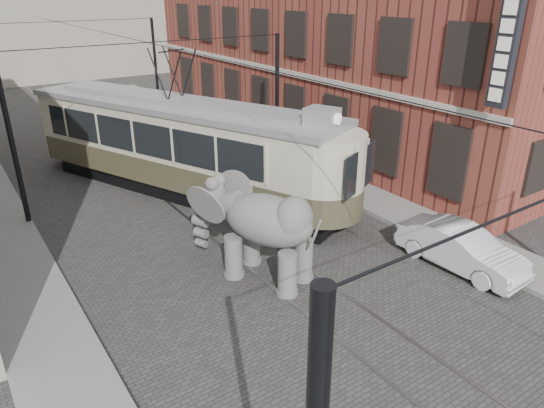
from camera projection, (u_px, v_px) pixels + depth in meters
ground at (251, 248)px, 16.17m from camera, size 120.00×120.00×0.00m
tram_rails at (251, 248)px, 16.17m from camera, size 1.54×80.00×0.02m
sidewalk_right at (382, 204)px, 19.25m from camera, size 2.00×60.00×0.15m
sidewalk_left at (37, 315)px, 12.78m from camera, size 2.00×60.00×0.15m
brick_building at (335, 24)px, 26.25m from camera, size 8.00×26.00×12.00m
catenary at (174, 126)px, 18.64m from camera, size 11.00×30.20×6.00m
tram at (177, 124)px, 19.59m from camera, size 8.28×14.33×5.68m
elephant at (268, 234)px, 14.01m from camera, size 4.22×5.29×2.85m
parked_car at (461, 248)px, 14.86m from camera, size 1.61×4.00×1.29m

